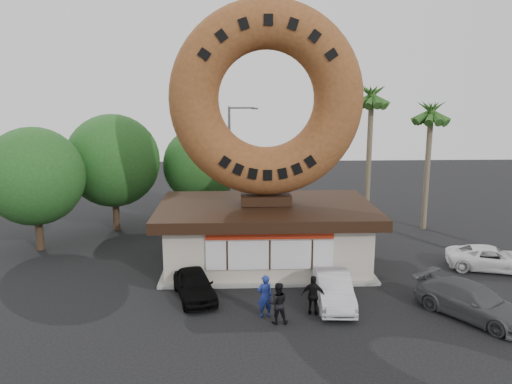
{
  "coord_description": "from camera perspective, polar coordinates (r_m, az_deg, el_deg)",
  "views": [
    {
      "loc": [
        -1.56,
        -19.34,
        9.19
      ],
      "look_at": [
        -0.61,
        4.0,
        4.36
      ],
      "focal_mm": 35.0,
      "sensor_mm": 36.0,
      "label": 1
    }
  ],
  "objects": [
    {
      "name": "ground",
      "position": [
        21.47,
        2.11,
        -13.66
      ],
      "size": [
        90.0,
        90.0,
        0.0
      ],
      "primitive_type": "plane",
      "color": "black",
      "rests_on": "ground"
    },
    {
      "name": "person_center",
      "position": [
        20.31,
        2.5,
        -12.57
      ],
      "size": [
        0.83,
        0.65,
        1.7
      ],
      "primitive_type": "imported",
      "rotation": [
        0.0,
        0.0,
        3.15
      ],
      "color": "black",
      "rests_on": "ground"
    },
    {
      "name": "palm_near",
      "position": [
        34.56,
        13.06,
        10.1
      ],
      "size": [
        2.6,
        2.6,
        9.75
      ],
      "color": "#726651",
      "rests_on": "ground"
    },
    {
      "name": "car_grey",
      "position": [
        22.63,
        23.49,
        -11.39
      ],
      "size": [
        4.3,
        5.02,
        1.38
      ],
      "primitive_type": "imported",
      "rotation": [
        0.0,
        0.0,
        0.6
      ],
      "color": "#515356",
      "rests_on": "ground"
    },
    {
      "name": "car_black",
      "position": [
        22.78,
        -7.05,
        -10.43
      ],
      "size": [
        2.5,
        4.06,
        1.29
      ],
      "primitive_type": "imported",
      "rotation": [
        0.0,
        0.0,
        0.28
      ],
      "color": "black",
      "rests_on": "ground"
    },
    {
      "name": "car_silver",
      "position": [
        22.27,
        8.84,
        -10.92
      ],
      "size": [
        1.64,
        4.19,
        1.36
      ],
      "primitive_type": "imported",
      "rotation": [
        0.0,
        0.0,
        -0.05
      ],
      "color": "#BCBCC2",
      "rests_on": "ground"
    },
    {
      "name": "person_right",
      "position": [
        21.11,
        6.58,
        -11.67
      ],
      "size": [
        1.06,
        0.63,
        1.69
      ],
      "primitive_type": "imported",
      "rotation": [
        0.0,
        0.0,
        2.91
      ],
      "color": "black",
      "rests_on": "ground"
    },
    {
      "name": "car_white",
      "position": [
        28.68,
        25.28,
        -6.88
      ],
      "size": [
        4.77,
        3.11,
        1.22
      ],
      "primitive_type": "imported",
      "rotation": [
        0.0,
        0.0,
        1.31
      ],
      "color": "white",
      "rests_on": "ground"
    },
    {
      "name": "tree_west",
      "position": [
        33.61,
        -16.01,
        3.46
      ],
      "size": [
        6.0,
        6.0,
        7.65
      ],
      "color": "#473321",
      "rests_on": "ground"
    },
    {
      "name": "palm_far",
      "position": [
        34.27,
        19.36,
        8.18
      ],
      "size": [
        2.6,
        2.6,
        8.75
      ],
      "color": "#726651",
      "rests_on": "ground"
    },
    {
      "name": "tree_mid",
      "position": [
        34.82,
        -6.34,
        3.08
      ],
      "size": [
        5.2,
        5.2,
        6.63
      ],
      "color": "#473321",
      "rests_on": "ground"
    },
    {
      "name": "giant_donut",
      "position": [
        25.4,
        1.2,
        10.55
      ],
      "size": [
        9.77,
        2.49,
        9.77
      ],
      "primitive_type": "torus",
      "rotation": [
        1.57,
        0.0,
        0.0
      ],
      "color": "brown",
      "rests_on": "donut_shop"
    },
    {
      "name": "street_lamp",
      "position": [
        35.66,
        -2.8,
        4.09
      ],
      "size": [
        2.11,
        0.2,
        8.0
      ],
      "color": "#59595E",
      "rests_on": "ground"
    },
    {
      "name": "donut_shop",
      "position": [
        26.44,
        1.14,
        -4.62
      ],
      "size": [
        11.2,
        7.2,
        3.8
      ],
      "color": "beige",
      "rests_on": "ground"
    },
    {
      "name": "tree_far",
      "position": [
        30.95,
        -24.01,
        1.64
      ],
      "size": [
        5.6,
        5.6,
        7.14
      ],
      "color": "#473321",
      "rests_on": "ground"
    },
    {
      "name": "person_left",
      "position": [
        20.81,
        1.01,
        -11.8
      ],
      "size": [
        0.74,
        0.58,
        1.79
      ],
      "primitive_type": "imported",
      "rotation": [
        0.0,
        0.0,
        3.4
      ],
      "color": "navy",
      "rests_on": "ground"
    }
  ]
}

